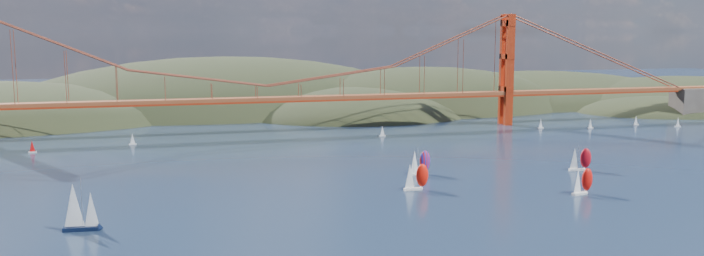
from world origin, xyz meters
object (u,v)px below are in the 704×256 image
object	(u,v)px
racer_0	(416,176)
racer_1	(582,181)
racer_2	(580,159)
racer_rwb	(420,162)
sloop_navy	(79,208)

from	to	relation	value
racer_0	racer_1	bearing A→B (deg)	-24.01
racer_0	racer_2	distance (m)	64.59
racer_0	racer_2	bearing A→B (deg)	8.81
racer_0	racer_1	distance (m)	47.78
racer_0	racer_rwb	bearing A→B (deg)	64.17
sloop_navy	racer_2	xyz separation A→B (m)	(154.49, 31.31, -1.52)
racer_2	racer_rwb	bearing A→B (deg)	-178.10
racer_0	racer_rwb	world-z (taller)	racer_rwb
racer_0	racer_2	world-z (taller)	racer_0
sloop_navy	racer_0	xyz separation A→B (m)	(91.10, 18.88, -1.44)
sloop_navy	racer_0	distance (m)	93.05
sloop_navy	racer_1	size ratio (longest dim) A/B	1.49
sloop_navy	racer_1	bearing A→B (deg)	6.06
racer_1	racer_rwb	xyz separation A→B (m)	(-35.47, 38.16, 0.17)
sloop_navy	racer_1	world-z (taller)	sloop_navy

